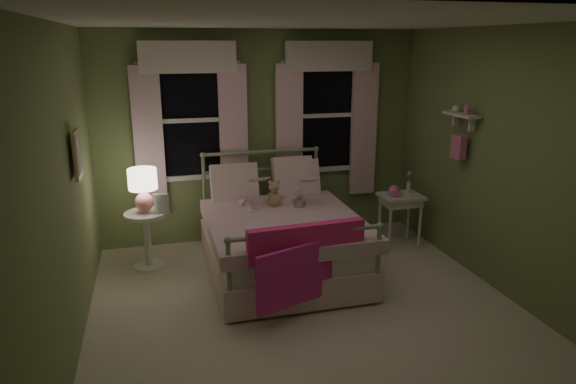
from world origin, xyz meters
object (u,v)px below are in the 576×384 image
object	(u,v)px
child_left	(247,183)
child_right	(294,181)
nightstand_left	(147,232)
table_lamp	(143,186)
bed	(281,238)
teddy_bear	(274,195)
nightstand_right	(401,202)

from	to	relation	value
child_left	child_right	distance (m)	0.56
nightstand_left	table_lamp	bearing A→B (deg)	0.00
bed	child_left	xyz separation A→B (m)	(-0.29, 0.43, 0.53)
child_left	child_right	world-z (taller)	child_left
child_left	table_lamp	distance (m)	1.13
teddy_bear	table_lamp	xyz separation A→B (m)	(-1.41, 0.18, 0.16)
table_lamp	nightstand_right	bearing A→B (deg)	-1.86
child_right	teddy_bear	world-z (taller)	child_right
nightstand_right	nightstand_left	bearing A→B (deg)	178.14
nightstand_left	table_lamp	distance (m)	0.54
child_right	teddy_bear	size ratio (longest dim) A/B	2.12
bed	teddy_bear	distance (m)	0.50
bed	child_left	distance (m)	0.74
child_left	child_right	size ratio (longest dim) A/B	1.06
child_right	table_lamp	distance (m)	1.69
child_right	nightstand_left	distance (m)	1.75
bed	child_right	xyz separation A→B (m)	(0.27, 0.43, 0.51)
bed	nightstand_left	world-z (taller)	bed
teddy_bear	child_left	bearing A→B (deg)	150.50
child_left	table_lamp	world-z (taller)	child_left
teddy_bear	nightstand_left	bearing A→B (deg)	172.82
child_left	child_right	bearing A→B (deg)	-179.33
child_right	table_lamp	size ratio (longest dim) A/B	1.35
nightstand_left	child_right	bearing A→B (deg)	-0.65
table_lamp	bed	bearing A→B (deg)	-17.71
child_right	child_left	bearing A→B (deg)	5.48
bed	nightstand_right	world-z (taller)	bed
child_right	teddy_bear	distance (m)	0.34
nightstand_left	nightstand_right	distance (m)	3.03
nightstand_right	table_lamp	bearing A→B (deg)	178.14
child_left	table_lamp	xyz separation A→B (m)	(-1.13, 0.02, 0.05)
nightstand_left	table_lamp	xyz separation A→B (m)	(0.00, 0.00, 0.54)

